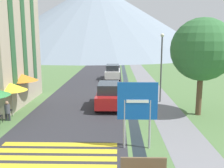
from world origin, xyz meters
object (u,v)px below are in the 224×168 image
at_px(parked_car_near, 109,95).
at_px(cafe_umbrella_middle_yellow, 11,87).
at_px(parked_car_far, 113,72).
at_px(streetlamp, 161,62).
at_px(cafe_umbrella_rear_orange, 21,77).
at_px(person_seated_far, 7,110).
at_px(cafe_chair_middle, 7,110).
at_px(road_sign, 137,106).
at_px(tree_by_path, 202,50).

height_order(parked_car_near, cafe_umbrella_middle_yellow, cafe_umbrella_middle_yellow).
height_order(parked_car_far, streetlamp, streetlamp).
distance_m(cafe_umbrella_rear_orange, person_seated_far, 3.61).
distance_m(cafe_umbrella_middle_yellow, streetlamp, 11.03).
bearing_deg(cafe_chair_middle, cafe_umbrella_middle_yellow, 60.94).
bearing_deg(road_sign, parked_car_far, 94.39).
xyz_separation_m(road_sign, tree_by_path, (4.45, 5.25, 2.30)).
xyz_separation_m(parked_car_far, cafe_umbrella_middle_yellow, (-6.25, -14.92, 1.00)).
distance_m(road_sign, cafe_umbrella_middle_yellow, 9.14).
relative_size(parked_car_far, streetlamp, 0.81).
height_order(road_sign, parked_car_near, road_sign).
bearing_deg(tree_by_path, cafe_chair_middle, -175.67).
height_order(cafe_chair_middle, person_seated_far, person_seated_far).
bearing_deg(cafe_umbrella_rear_orange, person_seated_far, -84.47).
height_order(parked_car_far, tree_by_path, tree_by_path).
bearing_deg(cafe_chair_middle, person_seated_far, -81.10).
bearing_deg(cafe_umbrella_middle_yellow, tree_by_path, 1.97).
bearing_deg(tree_by_path, parked_car_far, 112.37).
relative_size(road_sign, streetlamp, 0.57).
relative_size(parked_car_near, tree_by_path, 0.69).
height_order(parked_car_far, cafe_umbrella_middle_yellow, cafe_umbrella_middle_yellow).
bearing_deg(person_seated_far, parked_car_near, 27.99).
bearing_deg(cafe_umbrella_rear_orange, cafe_chair_middle, -88.91).
bearing_deg(parked_car_far, streetlamp, -70.08).
height_order(road_sign, cafe_umbrella_rear_orange, road_sign).
height_order(cafe_chair_middle, tree_by_path, tree_by_path).
distance_m(cafe_umbrella_middle_yellow, cafe_umbrella_rear_orange, 2.21).
xyz_separation_m(parked_car_near, cafe_umbrella_rear_orange, (-6.42, 0.03, 1.28)).
xyz_separation_m(person_seated_far, tree_by_path, (12.07, 1.51, 3.60)).
bearing_deg(road_sign, cafe_umbrella_rear_orange, 138.56).
xyz_separation_m(parked_car_far, cafe_chair_middle, (-6.37, -15.43, -0.40)).
height_order(streetlamp, tree_by_path, tree_by_path).
bearing_deg(road_sign, cafe_chair_middle, 151.33).
xyz_separation_m(cafe_chair_middle, cafe_umbrella_rear_orange, (-0.05, 2.69, 1.68)).
bearing_deg(parked_car_near, tree_by_path, -16.19).
xyz_separation_m(person_seated_far, streetlamp, (10.13, 4.91, 2.48)).
bearing_deg(tree_by_path, road_sign, -130.33).
distance_m(cafe_umbrella_rear_orange, streetlamp, 10.62).
relative_size(cafe_chair_middle, cafe_umbrella_rear_orange, 0.35).
distance_m(road_sign, tree_by_path, 7.25).
bearing_deg(cafe_umbrella_rear_orange, road_sign, -41.44).
bearing_deg(cafe_chair_middle, road_sign, -44.57).
bearing_deg(road_sign, streetlamp, 73.82).
height_order(road_sign, streetlamp, streetlamp).
height_order(cafe_umbrella_rear_orange, tree_by_path, tree_by_path).
distance_m(parked_car_near, person_seated_far, 6.91).
bearing_deg(parked_car_near, parked_car_far, 89.98).
bearing_deg(streetlamp, cafe_umbrella_middle_yellow, -159.60).
height_order(parked_car_near, person_seated_far, parked_car_near).
bearing_deg(streetlamp, parked_car_near, -157.53).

